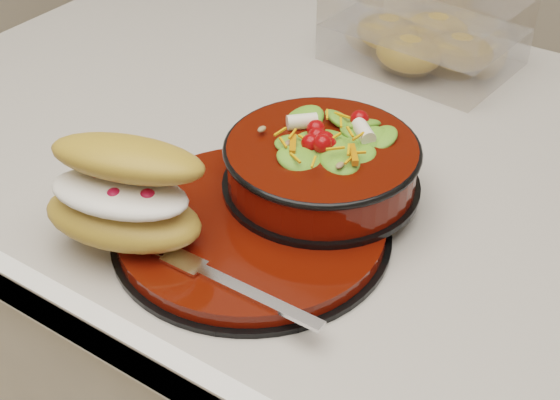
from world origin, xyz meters
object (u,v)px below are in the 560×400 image
Objects in this scene: fork at (235,286)px; dinner_plate at (252,228)px; croissant at (125,193)px; pastry_box at (424,32)px; salad_bowl at (322,159)px.

dinner_plate is at bearing 26.58° from fork.
croissant reaches higher than pastry_box.
pastry_box is at bearing 7.55° from fork.
fork is 0.52m from pastry_box.
dinner_plate is at bearing -106.65° from salad_bowl.
fork is at bearing -63.27° from dinner_plate.
pastry_box is at bearing 93.67° from dinner_plate.
fork is (0.02, -0.17, -0.03)m from salad_bowl.
salad_bowl is 0.82× the size of pastry_box.
salad_bowl is 0.20m from croissant.
salad_bowl reaches higher than dinner_plate.
croissant is 0.14m from fork.
salad_bowl is 0.17m from fork.
fork is (0.13, -0.01, -0.04)m from croissant.
fork is at bearing -18.89° from croissant.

